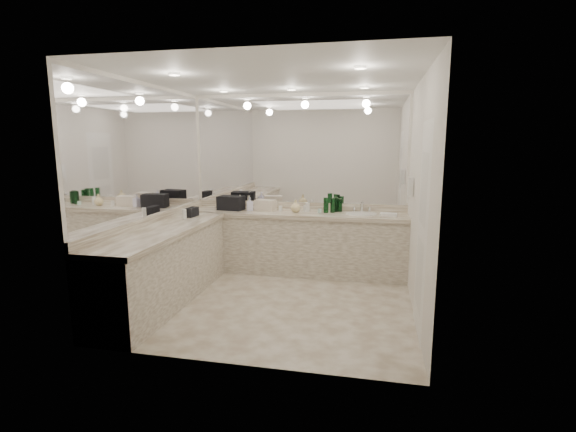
% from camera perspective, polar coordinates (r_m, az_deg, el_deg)
% --- Properties ---
extents(floor, '(3.20, 3.20, 0.00)m').
position_cam_1_polar(floor, '(5.15, -1.65, -11.53)').
color(floor, beige).
rests_on(floor, ground).
extents(ceiling, '(3.20, 3.20, 0.00)m').
position_cam_1_polar(ceiling, '(4.84, -1.81, 18.43)').
color(ceiling, white).
rests_on(ceiling, floor).
extents(wall_back, '(3.20, 0.02, 2.60)m').
position_cam_1_polar(wall_back, '(6.29, 1.47, 4.61)').
color(wall_back, silver).
rests_on(wall_back, floor).
extents(wall_left, '(0.02, 3.00, 2.60)m').
position_cam_1_polar(wall_left, '(5.43, -18.41, 3.25)').
color(wall_left, silver).
rests_on(wall_left, floor).
extents(wall_right, '(0.02, 3.00, 2.60)m').
position_cam_1_polar(wall_right, '(4.72, 17.54, 2.37)').
color(wall_right, silver).
rests_on(wall_right, floor).
extents(vanity_back_base, '(3.20, 0.60, 0.84)m').
position_cam_1_polar(vanity_back_base, '(6.14, 0.93, -3.84)').
color(vanity_back_base, beige).
rests_on(vanity_back_base, floor).
extents(vanity_back_top, '(3.20, 0.64, 0.06)m').
position_cam_1_polar(vanity_back_top, '(6.04, 0.93, 0.28)').
color(vanity_back_top, beige).
rests_on(vanity_back_top, vanity_back_base).
extents(vanity_left_base, '(0.60, 2.40, 0.84)m').
position_cam_1_polar(vanity_left_base, '(5.20, -16.66, -6.85)').
color(vanity_left_base, beige).
rests_on(vanity_left_base, floor).
extents(vanity_left_top, '(0.64, 2.42, 0.06)m').
position_cam_1_polar(vanity_left_top, '(5.08, -16.81, -2.00)').
color(vanity_left_top, beige).
rests_on(vanity_left_top, vanity_left_base).
extents(backsplash_back, '(3.20, 0.04, 0.10)m').
position_cam_1_polar(backsplash_back, '(6.31, 1.43, 1.43)').
color(backsplash_back, beige).
rests_on(backsplash_back, vanity_back_top).
extents(backsplash_left, '(0.04, 3.00, 0.10)m').
position_cam_1_polar(backsplash_left, '(5.47, -18.03, -0.39)').
color(backsplash_left, beige).
rests_on(backsplash_left, vanity_left_top).
extents(mirror_back, '(3.12, 0.01, 1.55)m').
position_cam_1_polar(mirror_back, '(6.25, 1.47, 8.94)').
color(mirror_back, white).
rests_on(mirror_back, wall_back).
extents(mirror_left, '(0.01, 2.92, 1.55)m').
position_cam_1_polar(mirror_left, '(5.39, -18.58, 8.27)').
color(mirror_left, white).
rests_on(mirror_left, wall_left).
extents(sink, '(0.44, 0.44, 0.03)m').
position_cam_1_polar(sink, '(5.94, 9.98, 0.22)').
color(sink, white).
rests_on(sink, vanity_back_top).
extents(faucet, '(0.24, 0.16, 0.14)m').
position_cam_1_polar(faucet, '(6.14, 10.07, 1.23)').
color(faucet, silver).
rests_on(faucet, vanity_back_top).
extents(wall_phone, '(0.06, 0.10, 0.24)m').
position_cam_1_polar(wall_phone, '(5.40, 16.38, 3.87)').
color(wall_phone, white).
rests_on(wall_phone, wall_right).
extents(door, '(0.02, 0.82, 2.10)m').
position_cam_1_polar(door, '(4.27, 17.83, -1.82)').
color(door, white).
rests_on(door, wall_right).
extents(black_toiletry_bag, '(0.40, 0.28, 0.21)m').
position_cam_1_polar(black_toiletry_bag, '(6.27, -7.80, 1.80)').
color(black_toiletry_bag, black).
rests_on(black_toiletry_bag, vanity_back_top).
extents(black_bag_spill, '(0.12, 0.23, 0.12)m').
position_cam_1_polar(black_bag_spill, '(5.80, -13.03, 0.54)').
color(black_bag_spill, black).
rests_on(black_bag_spill, vanity_left_top).
extents(cream_cosmetic_case, '(0.32, 0.24, 0.17)m').
position_cam_1_polar(cream_cosmetic_case, '(6.17, -3.10, 1.54)').
color(cream_cosmetic_case, beige).
rests_on(cream_cosmetic_case, vanity_back_top).
extents(hand_towel, '(0.24, 0.17, 0.04)m').
position_cam_1_polar(hand_towel, '(5.86, 13.57, 0.18)').
color(hand_towel, white).
rests_on(hand_towel, vanity_back_top).
extents(lotion_left, '(0.06, 0.06, 0.13)m').
position_cam_1_polar(lotion_left, '(5.60, -14.00, 0.21)').
color(lotion_left, white).
rests_on(lotion_left, vanity_left_top).
extents(soap_bottle_a, '(0.10, 0.10, 0.22)m').
position_cam_1_polar(soap_bottle_a, '(6.30, -6.56, 1.90)').
color(soap_bottle_a, beige).
rests_on(soap_bottle_a, vanity_back_top).
extents(soap_bottle_b, '(0.12, 0.12, 0.20)m').
position_cam_1_polar(soap_bottle_b, '(6.16, -5.24, 1.65)').
color(soap_bottle_b, silver).
rests_on(soap_bottle_b, vanity_back_top).
extents(soap_bottle_c, '(0.15, 0.15, 0.18)m').
position_cam_1_polar(soap_bottle_c, '(6.01, 1.04, 1.40)').
color(soap_bottle_c, beige).
rests_on(soap_bottle_c, vanity_back_top).
extents(green_bottle_0, '(0.07, 0.07, 0.19)m').
position_cam_1_polar(green_bottle_0, '(6.09, 7.12, 1.47)').
color(green_bottle_0, '#155222').
rests_on(green_bottle_0, vanity_back_top).
extents(green_bottle_1, '(0.07, 0.07, 0.21)m').
position_cam_1_polar(green_bottle_1, '(6.08, 6.52, 1.58)').
color(green_bottle_1, '#155222').
rests_on(green_bottle_1, vanity_back_top).
extents(green_bottle_2, '(0.07, 0.07, 0.21)m').
position_cam_1_polar(green_bottle_2, '(6.01, 6.12, 1.47)').
color(green_bottle_2, '#155222').
rests_on(green_bottle_2, vanity_back_top).
extents(green_bottle_3, '(0.07, 0.07, 0.22)m').
position_cam_1_polar(green_bottle_3, '(5.98, 5.21, 1.49)').
color(green_bottle_3, '#155222').
rests_on(green_bottle_3, vanity_back_top).
extents(green_bottle_4, '(0.07, 0.07, 0.19)m').
position_cam_1_polar(green_bottle_4, '(6.11, 6.68, 1.50)').
color(green_bottle_4, '#155222').
rests_on(green_bottle_4, vanity_back_top).
extents(amenity_bottle_0, '(0.06, 0.06, 0.12)m').
position_cam_1_polar(amenity_bottle_0, '(6.08, 2.69, 1.22)').
color(amenity_bottle_0, white).
rests_on(amenity_bottle_0, vanity_back_top).
extents(amenity_bottle_1, '(0.05, 0.05, 0.09)m').
position_cam_1_polar(amenity_bottle_1, '(6.08, 2.33, 1.05)').
color(amenity_bottle_1, white).
rests_on(amenity_bottle_1, vanity_back_top).
extents(amenity_bottle_2, '(0.06, 0.06, 0.06)m').
position_cam_1_polar(amenity_bottle_2, '(5.95, 4.35, 0.70)').
color(amenity_bottle_2, silver).
rests_on(amenity_bottle_2, vanity_back_top).
extents(amenity_bottle_3, '(0.06, 0.06, 0.14)m').
position_cam_1_polar(amenity_bottle_3, '(6.31, -8.30, 1.50)').
color(amenity_bottle_3, silver).
rests_on(amenity_bottle_3, vanity_back_top).
extents(amenity_bottle_4, '(0.05, 0.05, 0.08)m').
position_cam_1_polar(amenity_bottle_4, '(6.09, -1.03, 1.02)').
color(amenity_bottle_4, white).
rests_on(amenity_bottle_4, vanity_back_top).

